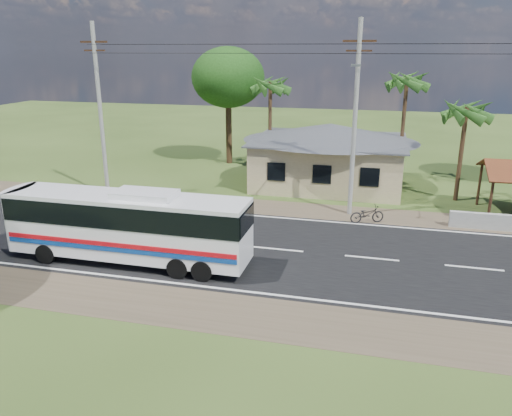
% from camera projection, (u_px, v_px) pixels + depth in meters
% --- Properties ---
extents(ground, '(120.00, 120.00, 0.00)m').
position_uv_depth(ground, '(278.00, 250.00, 24.48)').
color(ground, '#2C4117').
rests_on(ground, ground).
extents(road, '(120.00, 16.00, 0.03)m').
position_uv_depth(road, '(278.00, 249.00, 24.48)').
color(road, black).
rests_on(road, ground).
extents(house, '(12.40, 10.00, 5.00)m').
position_uv_depth(house, '(329.00, 148.00, 35.45)').
color(house, '#C8B385').
rests_on(house, ground).
extents(utility_poles, '(32.80, 2.22, 11.00)m').
position_uv_depth(utility_poles, '(349.00, 116.00, 28.09)').
color(utility_poles, '#9E9E99').
rests_on(utility_poles, ground).
extents(palm_near, '(2.80, 2.80, 6.70)m').
position_uv_depth(palm_near, '(466.00, 112.00, 30.69)').
color(palm_near, '#47301E').
rests_on(palm_near, ground).
extents(palm_mid, '(2.80, 2.80, 8.20)m').
position_uv_depth(palm_mid, '(407.00, 82.00, 35.22)').
color(palm_mid, '#47301E').
rests_on(palm_mid, ground).
extents(palm_far, '(2.80, 2.80, 7.70)m').
position_uv_depth(palm_far, '(270.00, 86.00, 38.14)').
color(palm_far, '#47301E').
rests_on(palm_far, ground).
extents(tree_behind_house, '(6.00, 6.00, 9.61)m').
position_uv_depth(tree_behind_house, '(228.00, 78.00, 40.78)').
color(tree_behind_house, '#47301E').
rests_on(tree_behind_house, ground).
extents(coach_bus, '(11.18, 2.47, 3.47)m').
position_uv_depth(coach_bus, '(128.00, 221.00, 22.47)').
color(coach_bus, silver).
rests_on(coach_bus, ground).
extents(motorcycle, '(2.07, 1.41, 1.03)m').
position_uv_depth(motorcycle, '(367.00, 214.00, 28.09)').
color(motorcycle, black).
rests_on(motorcycle, ground).
extents(small_car, '(2.79, 3.84, 1.21)m').
position_uv_depth(small_car, '(73.00, 198.00, 30.76)').
color(small_car, '#2F2F32').
rests_on(small_car, ground).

